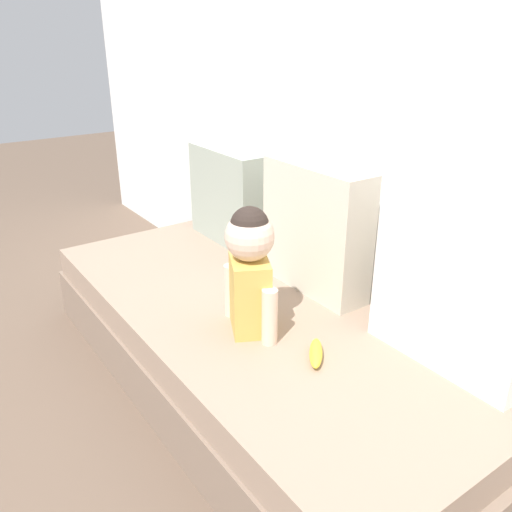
{
  "coord_description": "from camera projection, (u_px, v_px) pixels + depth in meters",
  "views": [
    {
      "loc": [
        1.5,
        -1.02,
        1.39
      ],
      "look_at": [
        0.06,
        0.0,
        0.62
      ],
      "focal_mm": 36.9,
      "sensor_mm": 36.0,
      "label": 1
    }
  ],
  "objects": [
    {
      "name": "ground_plane",
      "position": [
        248.0,
        385.0,
        2.22
      ],
      "size": [
        12.0,
        12.0,
        0.0
      ],
      "primitive_type": "plane",
      "color": "brown"
    },
    {
      "name": "throw_pillow_right",
      "position": [
        456.0,
        284.0,
        1.64
      ],
      "size": [
        0.53,
        0.16,
        0.57
      ],
      "primitive_type": "cube",
      "color": "silver",
      "rests_on": "couch"
    },
    {
      "name": "couch",
      "position": [
        247.0,
        349.0,
        2.15
      ],
      "size": [
        2.14,
        0.88,
        0.37
      ],
      "color": "#826C5B",
      "rests_on": "ground"
    },
    {
      "name": "throw_pillow_center",
      "position": [
        316.0,
        229.0,
        2.15
      ],
      "size": [
        0.51,
        0.16,
        0.53
      ],
      "primitive_type": "cube",
      "color": "beige",
      "rests_on": "couch"
    },
    {
      "name": "throw_pillow_left",
      "position": [
        229.0,
        196.0,
        2.65
      ],
      "size": [
        0.5,
        0.16,
        0.48
      ],
      "primitive_type": "cube",
      "color": "#99A393",
      "rests_on": "couch"
    },
    {
      "name": "back_wall",
      "position": [
        365.0,
        98.0,
        2.07
      ],
      "size": [
        5.34,
        0.1,
        2.26
      ],
      "primitive_type": "cube",
      "color": "white",
      "rests_on": "ground"
    },
    {
      "name": "banana",
      "position": [
        316.0,
        353.0,
        1.76
      ],
      "size": [
        0.16,
        0.15,
        0.04
      ],
      "primitive_type": "ellipsoid",
      "rotation": [
        0.0,
        0.0,
        -0.73
      ],
      "color": "yellow",
      "rests_on": "couch"
    },
    {
      "name": "toddler",
      "position": [
        250.0,
        266.0,
        1.84
      ],
      "size": [
        0.3,
        0.2,
        0.47
      ],
      "color": "gold",
      "rests_on": "couch"
    }
  ]
}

